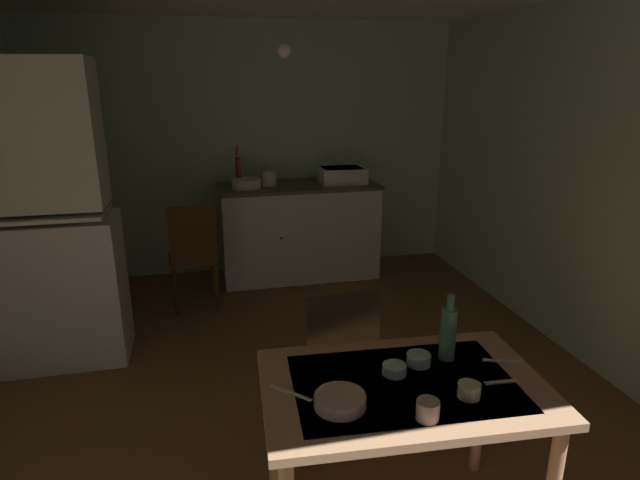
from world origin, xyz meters
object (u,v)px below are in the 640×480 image
object	(u,v)px
mug_tall	(428,410)
hand_pump	(238,169)
chair_far_side	(334,366)
sink_basin	(342,175)
dining_table	(403,404)
chair_by_counter	(193,255)
serving_bowl_wide	(394,369)
hutch_cabinet	(43,229)
glass_bottle	(448,332)
mixing_bowl_counter	(246,184)

from	to	relation	value
mug_tall	hand_pump	bearing A→B (deg)	96.45
mug_tall	chair_far_side	bearing A→B (deg)	98.95
sink_basin	hand_pump	bearing A→B (deg)	177.41
dining_table	chair_by_counter	distance (m)	2.72
chair_far_side	serving_bowl_wide	distance (m)	0.60
hutch_cabinet	chair_far_side	distance (m)	2.19
sink_basin	serving_bowl_wide	distance (m)	3.18
sink_basin	mug_tall	size ratio (longest dim) A/B	5.22
sink_basin	glass_bottle	size ratio (longest dim) A/B	1.45
chair_by_counter	mug_tall	world-z (taller)	chair_by_counter
hand_pump	mug_tall	size ratio (longest dim) A/B	4.63
mixing_bowl_counter	chair_far_side	distance (m)	2.59
hand_pump	mixing_bowl_counter	distance (m)	0.17
dining_table	glass_bottle	xyz separation A→B (m)	(0.25, 0.14, 0.23)
sink_basin	mug_tall	distance (m)	3.48
chair_far_side	hutch_cabinet	bearing A→B (deg)	140.89
hutch_cabinet	glass_bottle	xyz separation A→B (m)	(2.05, -1.80, -0.08)
sink_basin	serving_bowl_wide	xyz separation A→B (m)	(-0.62, -3.11, -0.24)
dining_table	chair_by_counter	size ratio (longest dim) A/B	1.26
sink_basin	hand_pump	xyz separation A→B (m)	(-1.00, 0.05, 0.09)
sink_basin	glass_bottle	world-z (taller)	sink_basin
chair_far_side	serving_bowl_wide	bearing A→B (deg)	-76.84
chair_far_side	glass_bottle	bearing A→B (deg)	-49.17
chair_far_side	chair_by_counter	world-z (taller)	chair_far_side
mixing_bowl_counter	serving_bowl_wide	xyz separation A→B (m)	(0.32, -3.06, -0.20)
hand_pump	dining_table	size ratio (longest dim) A/B	0.33
mixing_bowl_counter	chair_far_side	bearing A→B (deg)	-85.47
hutch_cabinet	hand_pump	world-z (taller)	hutch_cabinet
dining_table	mug_tall	size ratio (longest dim) A/B	14.08
hutch_cabinet	hand_pump	bearing A→B (deg)	42.68
hutch_cabinet	mug_tall	bearing A→B (deg)	-50.58
dining_table	serving_bowl_wide	xyz separation A→B (m)	(-0.02, 0.07, 0.12)
hutch_cabinet	mug_tall	distance (m)	2.82
glass_bottle	mug_tall	bearing A→B (deg)	-124.35
chair_far_side	mug_tall	size ratio (longest dim) A/B	11.27
serving_bowl_wide	mug_tall	world-z (taller)	mug_tall
serving_bowl_wide	dining_table	bearing A→B (deg)	-77.54
chair_by_counter	mug_tall	bearing A→B (deg)	-73.26
mixing_bowl_counter	mug_tall	distance (m)	3.39
hutch_cabinet	chair_by_counter	size ratio (longest dim) A/B	2.18
hutch_cabinet	mixing_bowl_counter	bearing A→B (deg)	39.30
dining_table	sink_basin	bearing A→B (deg)	79.25
serving_bowl_wide	glass_bottle	size ratio (longest dim) A/B	0.34
chair_by_counter	mug_tall	distance (m)	2.95
chair_far_side	serving_bowl_wide	size ratio (longest dim) A/B	9.33
hand_pump	serving_bowl_wide	distance (m)	3.19
mixing_bowl_counter	dining_table	bearing A→B (deg)	-83.84
hand_pump	glass_bottle	world-z (taller)	hand_pump
glass_bottle	chair_by_counter	bearing A→B (deg)	114.38
chair_far_side	mug_tall	world-z (taller)	chair_far_side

